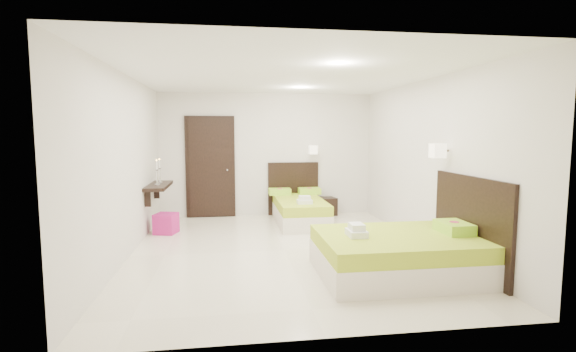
{
  "coord_description": "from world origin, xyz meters",
  "views": [
    {
      "loc": [
        -0.81,
        -6.11,
        1.78
      ],
      "look_at": [
        0.1,
        0.3,
        1.1
      ],
      "focal_mm": 26.0,
      "sensor_mm": 36.0,
      "label": 1
    }
  ],
  "objects": [
    {
      "name": "floor",
      "position": [
        0.0,
        0.0,
        0.0
      ],
      "size": [
        5.5,
        5.5,
        0.0
      ],
      "primitive_type": "plane",
      "color": "beige",
      "rests_on": "ground"
    },
    {
      "name": "bed_single",
      "position": [
        0.56,
        1.93,
        0.28
      ],
      "size": [
        1.09,
        1.82,
        1.5
      ],
      "color": "beige",
      "rests_on": "ground"
    },
    {
      "name": "bed_double",
      "position": [
        1.34,
        -1.28,
        0.29
      ],
      "size": [
        1.97,
        1.67,
        1.62
      ],
      "color": "beige",
      "rests_on": "ground"
    },
    {
      "name": "nightstand",
      "position": [
        1.23,
        2.57,
        0.19
      ],
      "size": [
        0.49,
        0.45,
        0.38
      ],
      "primitive_type": "cube",
      "rotation": [
        0.0,
        0.0,
        0.19
      ],
      "color": "black",
      "rests_on": "ground"
    },
    {
      "name": "ottoman",
      "position": [
        -1.93,
        1.35,
        0.18
      ],
      "size": [
        0.44,
        0.44,
        0.36
      ],
      "primitive_type": "cube",
      "rotation": [
        0.0,
        0.0,
        -0.27
      ],
      "color": "#A21564",
      "rests_on": "ground"
    },
    {
      "name": "door",
      "position": [
        -1.2,
        2.7,
        1.05
      ],
      "size": [
        1.02,
        0.15,
        2.14
      ],
      "color": "black",
      "rests_on": "ground"
    },
    {
      "name": "console_shelf",
      "position": [
        -2.08,
        1.6,
        0.82
      ],
      "size": [
        0.35,
        1.2,
        0.78
      ],
      "color": "black",
      "rests_on": "ground"
    }
  ]
}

